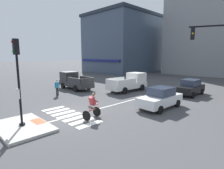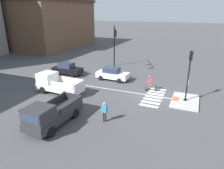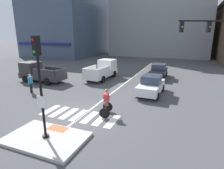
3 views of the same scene
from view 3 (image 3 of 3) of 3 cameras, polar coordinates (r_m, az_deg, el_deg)
name	(u,v)px [view 3 (image 3 of 3)]	position (r m, az deg, el deg)	size (l,w,h in m)	color
ground_plane	(80,115)	(12.26, -9.82, -9.12)	(300.00, 300.00, 0.00)	#474749
traffic_island	(46,138)	(10.00, -19.66, -15.30)	(3.89, 2.51, 0.15)	#B2AFA8
tactile_pad_front	(58,128)	(10.55, -16.41, -12.83)	(1.10, 0.60, 0.01)	#DB5B38
signal_pole	(40,80)	(8.91, -21.38, 1.42)	(0.44, 0.38, 4.80)	black
crosswalk_stripe_a	(50,110)	(13.46, -18.51, -7.43)	(0.44, 1.80, 0.01)	silver
crosswalk_stripe_b	(59,112)	(13.00, -15.90, -8.03)	(0.44, 1.80, 0.01)	silver
crosswalk_stripe_c	(69,113)	(12.57, -13.10, -8.65)	(0.44, 1.80, 0.01)	silver
crosswalk_stripe_d	(79,115)	(12.18, -10.09, -9.29)	(0.44, 1.80, 0.01)	silver
crosswalk_stripe_e	(90,117)	(11.82, -6.89, -9.95)	(0.44, 1.80, 0.01)	silver
crosswalk_stripe_f	(101,119)	(11.50, -3.48, -10.61)	(0.44, 1.80, 0.01)	silver
crosswalk_stripe_g	(112,121)	(11.22, 0.13, -11.26)	(0.44, 1.80, 0.01)	silver
lane_centre_line	(129,80)	(20.89, 5.16, 1.29)	(0.14, 28.00, 0.01)	silver
traffic_light_mast	(222,42)	(17.39, 30.70, 11.09)	(5.01, 2.37, 6.25)	black
building_corner_left	(164,12)	(52.45, 15.64, 20.72)	(22.50, 21.68, 21.01)	gray
building_corner_right	(69,25)	(48.85, -13.06, 17.50)	(15.03, 19.53, 14.54)	#3D4C60
car_white_eastbound_mid	(151,85)	(16.18, 11.96, -0.15)	(1.95, 4.15, 1.64)	white
car_black_eastbound_far	(159,71)	(22.61, 14.13, 4.05)	(1.87, 4.11, 1.64)	black
pickup_truck_charcoal_cross_left	(39,73)	(21.66, -21.55, 3.42)	(5.15, 2.17, 2.08)	#2D2D30
pickup_truck_white_westbound_far	(103,70)	(21.64, -2.75, 4.46)	(2.22, 5.18, 2.08)	white
cyclist	(106,102)	(11.80, -1.77, -5.30)	(0.88, 1.21, 1.68)	black
pedestrian_at_curb_left	(30,82)	(17.73, -23.84, 0.77)	(0.27, 0.55, 1.67)	black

